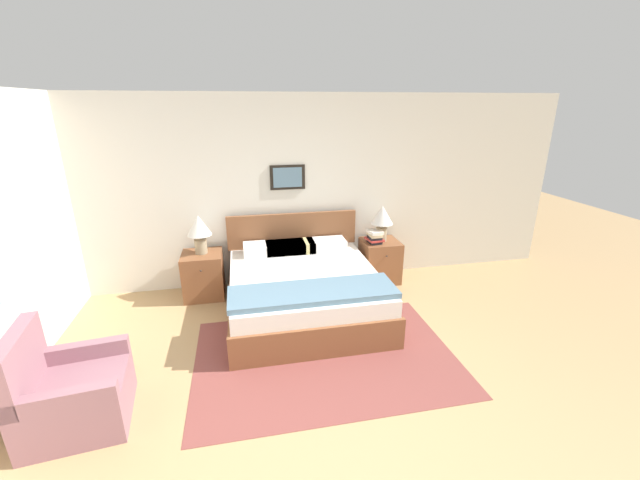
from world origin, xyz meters
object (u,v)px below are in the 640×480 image
object	(u,v)px
bed	(304,289)
nightstand_near_window	(204,275)
table_lamp_by_door	(382,218)
nightstand_by_door	(380,261)
table_lamp_near_window	(199,229)
armchair	(70,393)

from	to	relation	value
bed	nightstand_near_window	xyz separation A→B (m)	(-1.23, 0.70, -0.00)
nightstand_near_window	table_lamp_by_door	size ratio (longest dim) A/B	1.19
nightstand_by_door	table_lamp_near_window	xyz separation A→B (m)	(-2.46, 0.02, 0.64)
armchair	nightstand_by_door	xyz separation A→B (m)	(3.35, 2.10, 0.02)
table_lamp_near_window	table_lamp_by_door	xyz separation A→B (m)	(2.47, 0.00, 0.00)
bed	armchair	xyz separation A→B (m)	(-2.11, -1.40, -0.03)
nightstand_near_window	armchair	bearing A→B (deg)	-112.70
table_lamp_by_door	armchair	bearing A→B (deg)	-147.70
table_lamp_near_window	table_lamp_by_door	distance (m)	2.47
armchair	nightstand_by_door	bearing A→B (deg)	115.50
table_lamp_near_window	nightstand_by_door	bearing A→B (deg)	-0.53
armchair	table_lamp_near_window	xyz separation A→B (m)	(0.88, 2.12, 0.66)
bed	nightstand_by_door	distance (m)	1.42
nightstand_near_window	nightstand_by_door	world-z (taller)	same
nightstand_near_window	table_lamp_by_door	world-z (taller)	table_lamp_by_door
armchair	nightstand_by_door	size ratio (longest dim) A/B	1.43
bed	table_lamp_near_window	distance (m)	1.56
armchair	table_lamp_near_window	bearing A→B (deg)	150.85
nightstand_by_door	table_lamp_near_window	bearing A→B (deg)	179.47
bed	nightstand_by_door	xyz separation A→B (m)	(1.24, 0.70, -0.00)
armchair	nightstand_near_window	xyz separation A→B (m)	(0.88, 2.10, 0.02)
nightstand_by_door	table_lamp_by_door	xyz separation A→B (m)	(0.01, 0.02, 0.64)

